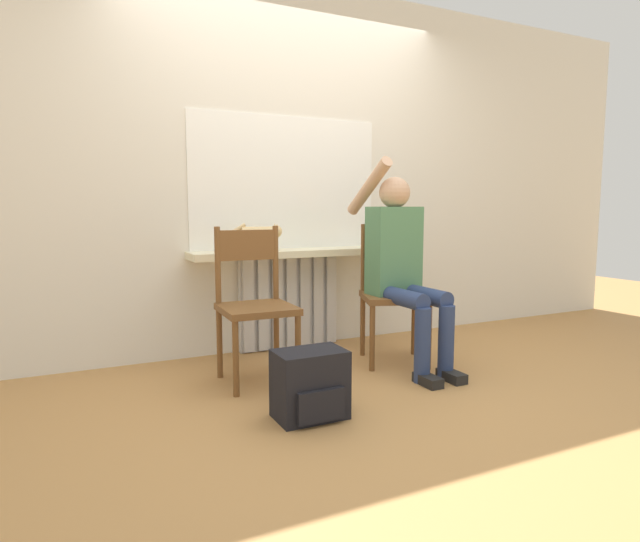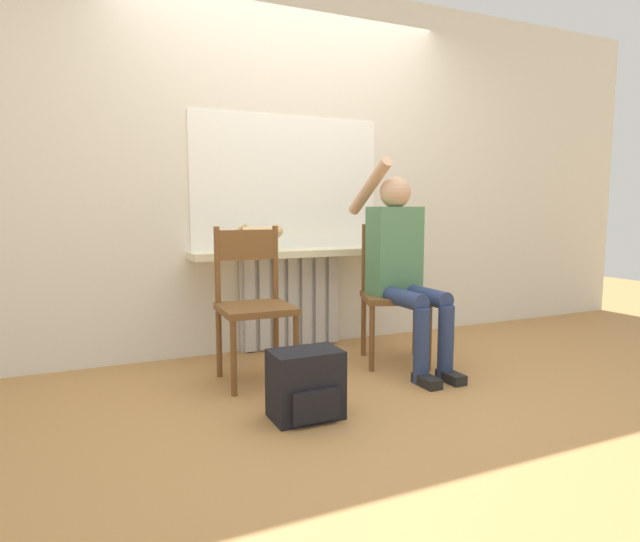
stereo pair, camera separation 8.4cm
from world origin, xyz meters
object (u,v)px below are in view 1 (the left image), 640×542
at_px(chair_left, 255,302).
at_px(person, 402,261).
at_px(chair_right, 393,291).
at_px(backpack, 310,385).
at_px(cat, 260,234).

height_order(chair_left, person, person).
distance_m(chair_right, backpack, 1.21).
xyz_separation_m(chair_left, cat, (0.22, 0.50, 0.39)).
bearing_deg(person, chair_left, 173.14).
bearing_deg(backpack, cat, 81.91).
height_order(chair_right, backpack, chair_right).
height_order(chair_left, cat, cat).
relative_size(chair_left, backpack, 2.68).
xyz_separation_m(chair_left, backpack, (0.05, -0.69, -0.32)).
xyz_separation_m(cat, backpack, (-0.17, -1.19, -0.70)).
distance_m(chair_left, chair_right, 1.00).
bearing_deg(chair_right, person, -76.57).
relative_size(chair_left, cat, 2.25).
bearing_deg(cat, person, -38.85).
distance_m(chair_right, cat, 1.01).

